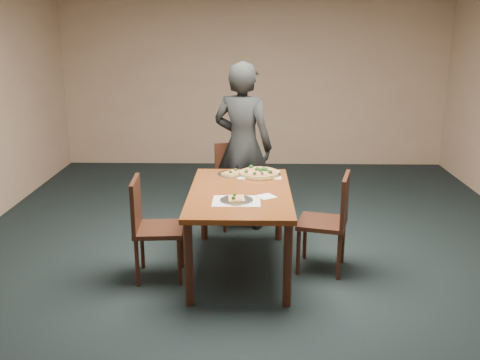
{
  "coord_description": "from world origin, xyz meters",
  "views": [
    {
      "loc": [
        -0.04,
        -4.44,
        2.17
      ],
      "look_at": [
        -0.14,
        0.1,
        0.85
      ],
      "focal_mm": 40.0,
      "sensor_mm": 36.0,
      "label": 1
    }
  ],
  "objects_px": {
    "chair_left": "(150,222)",
    "slice_plate_near": "(236,199)",
    "chair_right": "(331,217)",
    "slice_plate_far": "(232,174)",
    "diner": "(243,146)",
    "chair_far": "(235,179)",
    "pizza_pan": "(259,173)",
    "dining_table": "(240,201)"
  },
  "relations": [
    {
      "from": "chair_left",
      "to": "slice_plate_near",
      "type": "height_order",
      "value": "chair_left"
    },
    {
      "from": "chair_right",
      "to": "slice_plate_far",
      "type": "height_order",
      "value": "chair_right"
    },
    {
      "from": "slice_plate_near",
      "to": "slice_plate_far",
      "type": "bearing_deg",
      "value": 94.81
    },
    {
      "from": "diner",
      "to": "slice_plate_near",
      "type": "relative_size",
      "value": 6.49
    },
    {
      "from": "chair_left",
      "to": "slice_plate_far",
      "type": "height_order",
      "value": "chair_left"
    },
    {
      "from": "chair_far",
      "to": "pizza_pan",
      "type": "xyz_separation_m",
      "value": [
        0.26,
        -0.65,
        0.26
      ]
    },
    {
      "from": "slice_plate_near",
      "to": "dining_table",
      "type": "bearing_deg",
      "value": 85.22
    },
    {
      "from": "chair_far",
      "to": "pizza_pan",
      "type": "distance_m",
      "value": 0.75
    },
    {
      "from": "dining_table",
      "to": "diner",
      "type": "bearing_deg",
      "value": 89.69
    },
    {
      "from": "pizza_pan",
      "to": "dining_table",
      "type": "bearing_deg",
      "value": -108.79
    },
    {
      "from": "pizza_pan",
      "to": "chair_right",
      "type": "bearing_deg",
      "value": -40.4
    },
    {
      "from": "chair_right",
      "to": "slice_plate_near",
      "type": "relative_size",
      "value": 3.25
    },
    {
      "from": "diner",
      "to": "pizza_pan",
      "type": "relative_size",
      "value": 4.3
    },
    {
      "from": "dining_table",
      "to": "chair_far",
      "type": "height_order",
      "value": "chair_far"
    },
    {
      "from": "dining_table",
      "to": "chair_left",
      "type": "height_order",
      "value": "chair_left"
    },
    {
      "from": "chair_far",
      "to": "chair_left",
      "type": "relative_size",
      "value": 1.0
    },
    {
      "from": "dining_table",
      "to": "chair_left",
      "type": "bearing_deg",
      "value": -166.05
    },
    {
      "from": "chair_left",
      "to": "pizza_pan",
      "type": "distance_m",
      "value": 1.23
    },
    {
      "from": "chair_far",
      "to": "slice_plate_near",
      "type": "xyz_separation_m",
      "value": [
        0.05,
        -1.47,
        0.25
      ]
    },
    {
      "from": "slice_plate_far",
      "to": "slice_plate_near",
      "type": "bearing_deg",
      "value": -85.19
    },
    {
      "from": "pizza_pan",
      "to": "chair_far",
      "type": "bearing_deg",
      "value": 111.39
    },
    {
      "from": "slice_plate_near",
      "to": "chair_left",
      "type": "bearing_deg",
      "value": 172.76
    },
    {
      "from": "chair_right",
      "to": "slice_plate_far",
      "type": "distance_m",
      "value": 1.09
    },
    {
      "from": "pizza_pan",
      "to": "slice_plate_near",
      "type": "distance_m",
      "value": 0.84
    },
    {
      "from": "chair_left",
      "to": "chair_far",
      "type": "bearing_deg",
      "value": -31.47
    },
    {
      "from": "pizza_pan",
      "to": "slice_plate_far",
      "type": "bearing_deg",
      "value": 179.79
    },
    {
      "from": "chair_left",
      "to": "chair_right",
      "type": "relative_size",
      "value": 1.0
    },
    {
      "from": "chair_right",
      "to": "diner",
      "type": "height_order",
      "value": "diner"
    },
    {
      "from": "chair_left",
      "to": "pizza_pan",
      "type": "relative_size",
      "value": 2.15
    },
    {
      "from": "dining_table",
      "to": "chair_far",
      "type": "xyz_separation_m",
      "value": [
        -0.08,
        1.18,
        -0.14
      ]
    },
    {
      "from": "chair_left",
      "to": "chair_right",
      "type": "distance_m",
      "value": 1.61
    },
    {
      "from": "dining_table",
      "to": "slice_plate_near",
      "type": "relative_size",
      "value": 5.36
    },
    {
      "from": "chair_left",
      "to": "diner",
      "type": "bearing_deg",
      "value": -35.4
    },
    {
      "from": "slice_plate_far",
      "to": "dining_table",
      "type": "bearing_deg",
      "value": -79.99
    },
    {
      "from": "chair_far",
      "to": "chair_right",
      "type": "bearing_deg",
      "value": -68.27
    },
    {
      "from": "dining_table",
      "to": "pizza_pan",
      "type": "distance_m",
      "value": 0.57
    },
    {
      "from": "chair_right",
      "to": "slice_plate_far",
      "type": "xyz_separation_m",
      "value": [
        -0.91,
        0.55,
        0.25
      ]
    },
    {
      "from": "dining_table",
      "to": "slice_plate_far",
      "type": "distance_m",
      "value": 0.55
    },
    {
      "from": "slice_plate_near",
      "to": "pizza_pan",
      "type": "bearing_deg",
      "value": 76.01
    },
    {
      "from": "chair_far",
      "to": "chair_left",
      "type": "xyz_separation_m",
      "value": [
        -0.71,
        -1.38,
        0.0
      ]
    },
    {
      "from": "chair_left",
      "to": "chair_right",
      "type": "bearing_deg",
      "value": -87.94
    },
    {
      "from": "diner",
      "to": "slice_plate_far",
      "type": "relative_size",
      "value": 6.49
    }
  ]
}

